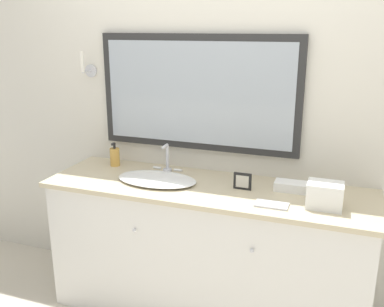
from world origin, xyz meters
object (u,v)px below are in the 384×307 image
soap_bottle (115,157)px  picture_frame (242,181)px  sink_basin (157,178)px  appliance_box (325,195)px

soap_bottle → picture_frame: soap_bottle is taller
picture_frame → soap_bottle: bearing=171.4°
sink_basin → picture_frame: 0.54m
appliance_box → soap_bottle: bearing=169.9°
sink_basin → appliance_box: bearing=-3.6°
sink_basin → picture_frame: size_ratio=4.78×
appliance_box → picture_frame: 0.49m
sink_basin → soap_bottle: sink_basin is taller
appliance_box → sink_basin: bearing=176.4°
sink_basin → soap_bottle: size_ratio=3.10×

